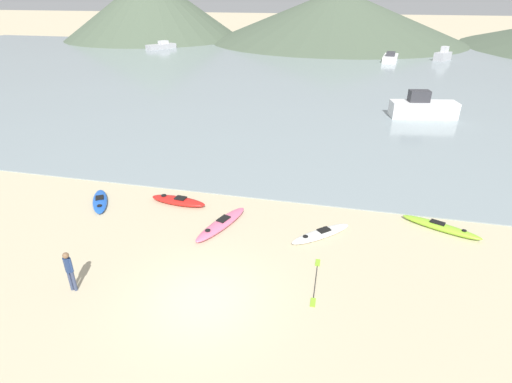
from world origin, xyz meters
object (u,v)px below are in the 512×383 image
Objects in this scene: moored_boat_1 at (161,46)px; loose_paddle at (315,281)px; moored_boat_0 at (423,108)px; moored_boat_3 at (390,58)px; kayak_on_sand_2 at (221,224)px; kayak_on_sand_3 at (441,227)px; kayak_on_sand_1 at (178,201)px; kayak_on_sand_0 at (321,234)px; moored_boat_2 at (443,55)px; person_near_foreground at (69,269)px; kayak_on_sand_4 at (100,201)px.

moored_boat_1 reaches higher than loose_paddle.
moored_boat_1 is (-41.44, 36.84, -0.31)m from moored_boat_0.
moored_boat_1 is 0.96× the size of moored_boat_3.
kayak_on_sand_2 is at bearing 147.89° from loose_paddle.
kayak_on_sand_2 is 1.29× the size of loose_paddle.
kayak_on_sand_1 is at bearing -178.26° from kayak_on_sand_3.
kayak_on_sand_3 is 7.17m from loose_paddle.
kayak_on_sand_3 is 68.52m from moored_boat_1.
moored_boat_1 is at bearing 121.10° from kayak_on_sand_0.
kayak_on_sand_3 reaches higher than kayak_on_sand_0.
kayak_on_sand_0 is at bearing -104.47° from moored_boat_2.
moored_boat_2 reaches higher than person_near_foreground.
person_near_foreground is (-1.08, -7.03, 0.77)m from kayak_on_sand_1.
kayak_on_sand_3 reaches higher than kayak_on_sand_4.
moored_boat_0 reaches higher than person_near_foreground.
moored_boat_1 is at bearing 112.29° from kayak_on_sand_4.
moored_boat_0 is (6.78, 20.61, 0.73)m from kayak_on_sand_0.
kayak_on_sand_4 is (-11.31, 0.50, -0.01)m from kayak_on_sand_0.
moored_boat_2 reaches higher than kayak_on_sand_1.
kayak_on_sand_2 is at bearing -62.45° from moored_boat_1.
kayak_on_sand_3 is at bearing 43.56° from loose_paddle.
moored_boat_0 reaches higher than kayak_on_sand_3.
kayak_on_sand_1 is 1.87× the size of person_near_foreground.
kayak_on_sand_4 is at bearing -115.16° from moored_boat_2.
loose_paddle is (8.54, 2.48, -0.92)m from person_near_foreground.
kayak_on_sand_2 is 6.81m from kayak_on_sand_4.
kayak_on_sand_0 is 0.80× the size of kayak_on_sand_3.
kayak_on_sand_3 is 50.20m from moored_boat_3.
moored_boat_1 is 2.03× the size of loose_paddle.
moored_boat_3 reaches higher than loose_paddle.
moored_boat_0 is (11.33, 20.88, 0.69)m from kayak_on_sand_2.
kayak_on_sand_0 is 0.46× the size of moored_boat_3.
kayak_on_sand_3 is at bearing 28.37° from person_near_foreground.
kayak_on_sand_1 is at bearing 169.37° from kayak_on_sand_0.
kayak_on_sand_3 is 0.60× the size of moored_boat_1.
kayak_on_sand_1 is at bearing -64.06° from moored_boat_1.
moored_boat_1 reaches higher than kayak_on_sand_3.
moored_boat_3 is (40.78, -5.50, 0.00)m from moored_boat_1.
moored_boat_0 reaches higher than kayak_on_sand_2.
person_near_foreground reaches higher than kayak_on_sand_2.
moored_boat_1 is (-26.20, 63.10, -0.39)m from person_near_foreground.
moored_boat_2 is (18.63, 54.83, 0.62)m from kayak_on_sand_2.
kayak_on_sand_1 is 8.74m from loose_paddle.
kayak_on_sand_1 reaches higher than loose_paddle.
kayak_on_sand_3 is at bearing 11.73° from kayak_on_sand_2.
kayak_on_sand_1 is 1.14× the size of kayak_on_sand_4.
moored_boat_2 is (7.30, 33.95, -0.08)m from moored_boat_0.
loose_paddle is at bearing -88.63° from kayak_on_sand_0.
loose_paddle is (-5.19, -4.94, -0.15)m from kayak_on_sand_3.
kayak_on_sand_0 is 10.20m from person_near_foreground.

